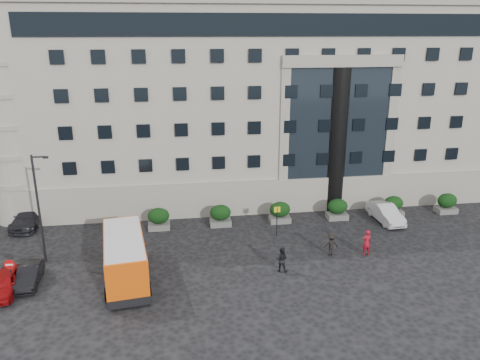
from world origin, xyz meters
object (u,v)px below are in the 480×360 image
object	(u,v)px
bus_stop_sign	(277,216)
white_taxi	(385,213)
minibus	(125,257)
pedestrian_c	(331,244)
hedge_e	(393,206)
hedge_f	(447,203)
pedestrian_a	(367,243)
parked_car_d	(32,202)
no_entry_sign	(10,269)
hedge_b	(220,215)
street_lamp	(39,205)
hedge_c	(280,212)
red_truck	(34,181)
parked_car_a	(4,283)
parked_car_b	(29,275)
hedge_a	(159,218)
hedge_d	(337,209)
parked_car_c	(29,217)
pedestrian_b	(281,259)

from	to	relation	value
bus_stop_sign	white_taxi	distance (m)	10.26
minibus	pedestrian_c	size ratio (longest dim) A/B	4.51
minibus	hedge_e	bearing A→B (deg)	12.17
hedge_f	pedestrian_a	xyz separation A→B (m)	(-10.62, -7.01, 0.06)
parked_car_d	pedestrian_a	distance (m)	30.08
no_entry_sign	hedge_b	bearing A→B (deg)	31.90
street_lamp	pedestrian_c	bearing A→B (deg)	-5.20
hedge_b	no_entry_sign	xyz separation A→B (m)	(-14.20, -8.84, 0.72)
hedge_c	red_truck	xyz separation A→B (m)	(-23.12, 10.58, 0.46)
parked_car_a	street_lamp	bearing A→B (deg)	66.43
hedge_c	minibus	size ratio (longest dim) A/B	0.24
no_entry_sign	red_truck	size ratio (longest dim) A/B	0.45
hedge_b	red_truck	world-z (taller)	red_truck
hedge_f	parked_car_a	xyz separation A→B (m)	(-35.52, -8.79, -0.25)
no_entry_sign	parked_car_a	size ratio (longest dim) A/B	0.58
no_entry_sign	parked_car_b	bearing A→B (deg)	53.60
hedge_e	pedestrian_a	size ratio (longest dim) A/B	0.93
parked_car_b	white_taxi	xyz separation A→B (m)	(27.85, 6.73, 0.15)
hedge_a	hedge_d	world-z (taller)	same
street_lamp	no_entry_sign	distance (m)	4.98
minibus	parked_car_a	world-z (taller)	minibus
parked_car_c	pedestrian_a	distance (m)	27.98
hedge_c	bus_stop_sign	xyz separation A→B (m)	(-0.90, -2.80, 0.80)
hedge_d	parked_car_a	bearing A→B (deg)	-160.71
street_lamp	white_taxi	distance (m)	28.00
hedge_f	red_truck	bearing A→B (deg)	164.72
parked_car_b	pedestrian_a	xyz separation A→B (m)	(23.65, 0.84, 0.38)
hedge_b	parked_car_d	bearing A→B (deg)	160.40
hedge_e	parked_car_a	xyz separation A→B (m)	(-30.32, -8.79, -0.25)
bus_stop_sign	red_truck	xyz separation A→B (m)	(-22.22, 13.38, -0.34)
hedge_c	white_taxi	distance (m)	9.25
minibus	pedestrian_b	xyz separation A→B (m)	(10.56, -0.33, -0.81)
parked_car_a	pedestrian_b	world-z (taller)	pedestrian_b
hedge_e	pedestrian_c	world-z (taller)	hedge_e
hedge_a	pedestrian_c	world-z (taller)	hedge_a
minibus	parked_car_c	bearing A→B (deg)	122.89
pedestrian_b	parked_car_c	bearing A→B (deg)	-8.85
street_lamp	parked_car_c	xyz separation A→B (m)	(-3.07, 7.10, -3.61)
bus_stop_sign	pedestrian_b	bearing A→B (deg)	-99.26
hedge_c	parked_car_c	size ratio (longest dim) A/B	0.35
hedge_c	parked_car_a	distance (m)	21.77
hedge_f	red_truck	size ratio (longest dim) A/B	0.36
red_truck	street_lamp	bearing A→B (deg)	-74.70
street_lamp	hedge_d	bearing A→B (deg)	11.53
hedge_a	white_taxi	xyz separation A→B (m)	(19.58, -1.12, -0.17)
hedge_b	hedge_d	world-z (taller)	same
hedge_e	minibus	xyz separation A→B (m)	(-22.80, -8.23, 0.78)
minibus	parked_car_d	size ratio (longest dim) A/B	1.45
pedestrian_b	hedge_d	bearing A→B (deg)	-109.28
street_lamp	parked_car_a	world-z (taller)	street_lamp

